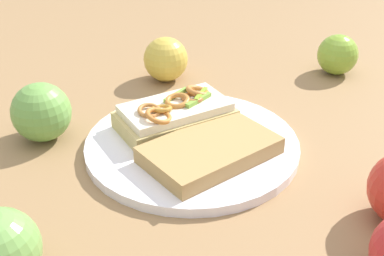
{
  "coord_description": "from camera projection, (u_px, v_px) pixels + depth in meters",
  "views": [
    {
      "loc": [
        0.59,
        0.01,
        0.38
      ],
      "look_at": [
        0.0,
        0.0,
        0.03
      ],
      "focal_mm": 48.26,
      "sensor_mm": 36.0,
      "label": 1
    }
  ],
  "objects": [
    {
      "name": "ground_plane",
      "position": [
        192.0,
        149.0,
        0.7
      ],
      "size": [
        2.0,
        2.0,
        0.0
      ],
      "primitive_type": "plane",
      "color": "#957048",
      "rests_on": "ground"
    },
    {
      "name": "plate",
      "position": [
        192.0,
        145.0,
        0.7
      ],
      "size": [
        0.29,
        0.29,
        0.01
      ],
      "primitive_type": "cylinder",
      "color": "white",
      "rests_on": "ground_plane"
    },
    {
      "name": "sandwich",
      "position": [
        176.0,
        114.0,
        0.72
      ],
      "size": [
        0.16,
        0.18,
        0.05
      ],
      "rotation": [
        0.0,
        0.0,
        2.11
      ],
      "color": "tan",
      "rests_on": "plate"
    },
    {
      "name": "bread_slice_side",
      "position": [
        210.0,
        150.0,
        0.65
      ],
      "size": [
        0.18,
        0.19,
        0.02
      ],
      "primitive_type": "cube",
      "rotation": [
        0.0,
        0.0,
        2.25
      ],
      "color": "tan",
      "rests_on": "plate"
    },
    {
      "name": "apple_0",
      "position": [
        338.0,
        55.0,
        0.9
      ],
      "size": [
        0.1,
        0.1,
        0.07
      ],
      "primitive_type": "sphere",
      "rotation": [
        0.0,
        0.0,
        2.51
      ],
      "color": "#7FA631",
      "rests_on": "ground_plane"
    },
    {
      "name": "apple_1",
      "position": [
        166.0,
        59.0,
        0.87
      ],
      "size": [
        0.1,
        0.1,
        0.08
      ],
      "primitive_type": "sphere",
      "rotation": [
        0.0,
        0.0,
        2.65
      ],
      "color": "gold",
      "rests_on": "ground_plane"
    },
    {
      "name": "apple_3",
      "position": [
        41.0,
        112.0,
        0.7
      ],
      "size": [
        0.11,
        0.11,
        0.08
      ],
      "primitive_type": "sphere",
      "rotation": [
        0.0,
        0.0,
        1.09
      ],
      "color": "#6BA347",
      "rests_on": "ground_plane"
    }
  ]
}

